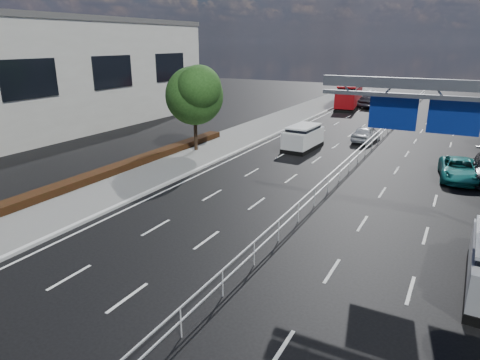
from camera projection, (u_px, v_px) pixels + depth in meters
The scene contains 12 objects.
ground at pixel (197, 322), 13.22m from camera, with size 160.00×160.00×0.00m, color black.
kerb_near at pixel (10, 255), 17.22m from camera, with size 0.25×140.00×0.15m, color silver.
median_fence at pixel (364, 150), 31.94m from camera, with size 0.05×85.00×1.02m.
hedge_near at pixel (43, 194), 23.25m from camera, with size 1.00×36.00×0.44m, color black.
overhead_gantry at pixel (476, 112), 16.90m from camera, with size 10.24×0.38×7.45m.
near_building at pixel (35, 78), 40.20m from camera, with size 12.00×38.00×10.00m, color beige.
near_tree_back at pixel (195, 92), 32.21m from camera, with size 4.84×4.51×6.69m.
white_minivan at pixel (303, 138), 34.16m from camera, with size 2.16×4.53×1.93m.
red_bus at pixel (349, 95), 55.73m from camera, with size 3.67×10.30×3.01m.
near_car_silver at pixel (366, 134), 36.89m from camera, with size 1.63×4.05×1.38m, color silver.
near_car_dark at pixel (370, 102), 55.75m from camera, with size 1.64×4.71×1.55m, color black.
parked_car_teal at pixel (459, 169), 26.68m from camera, with size 2.18×4.73×1.31m, color teal.
Camera 1 is at (6.46, -9.26, 8.27)m, focal length 32.00 mm.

